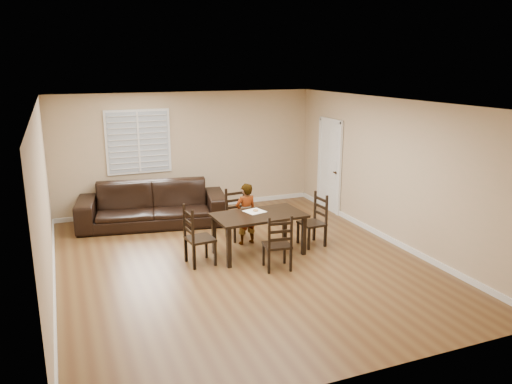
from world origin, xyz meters
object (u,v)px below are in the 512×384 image
Objects in this scene: chair_near at (237,215)px; chair_left at (193,239)px; child at (246,214)px; sofa at (153,204)px; dining_table at (259,219)px; chair_far at (279,246)px; chair_right at (317,221)px; donut at (256,210)px.

chair_near is 0.95× the size of chair_left.
sofa is at bearing -59.13° from child.
chair_far is (0.02, -0.84, -0.22)m from dining_table.
chair_near is at bearing -35.05° from sofa.
chair_left reaches higher than chair_right.
child is at bearing -67.50° from chair_left.
chair_far is (0.07, -1.84, -0.01)m from chair_near.
chair_left is 1.05× the size of chair_right.
chair_left is 1.35m from child.
child reaches higher than chair_near.
sofa is (-2.64, 2.32, -0.01)m from chair_right.
dining_table is 1.23m from chair_left.
sofa is at bearing -57.63° from chair_far.
dining_table is 1.57× the size of chair_left.
chair_near is 9.97× the size of donut.
dining_table is 1.65× the size of chair_right.
chair_left is 10.49× the size of donut.
child reaches higher than chair_left.
chair_far is at bearing -56.03° from sofa.
chair_left reaches higher than donut.
child is (-0.03, 0.57, -0.07)m from dining_table.
donut is (0.04, -0.39, 0.18)m from child.
chair_right is 1.24m from donut.
chair_far reaches higher than donut.
dining_table is 0.86m from chair_far.
chair_far reaches higher than sofa.
chair_near is at bearing -131.36° from chair_right.
chair_left is 0.34× the size of sofa.
chair_far reaches higher than dining_table.
chair_right is (2.42, 0.12, -0.02)m from chair_left.
chair_right reaches higher than chair_near.
donut is at bearing -46.97° from sofa.
chair_right is 1.34m from child.
donut is (-1.19, 0.12, 0.32)m from chair_right.
dining_table is 1.03m from chair_near.
chair_near is at bearing 94.43° from donut.
donut is (0.01, 0.18, 0.11)m from dining_table.
chair_right is (1.19, 0.89, 0.02)m from chair_far.
chair_near is 1.58m from chair_left.
child is at bearing -117.04° from chair_right.
sofa is at bearing -135.58° from chair_right.
chair_far is 1.45m from chair_left.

